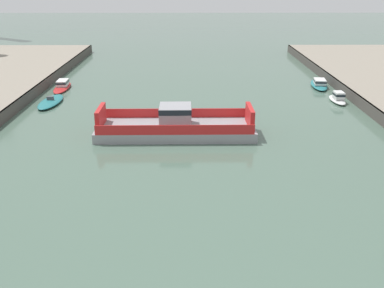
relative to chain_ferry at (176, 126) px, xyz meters
name	(u,v)px	position (x,y,z in m)	size (l,w,h in m)	color
chain_ferry	(176,126)	(0.00, 0.00, 0.00)	(18.10, 6.42, 3.47)	#939399
moored_boat_near_left	(338,98)	(23.10, 13.47, -0.48)	(1.86, 5.13, 1.60)	white
moored_boat_mid_left	(51,102)	(-18.27, 13.00, -0.78)	(2.92, 8.06, 1.07)	#237075
moored_boat_mid_right	(62,86)	(-18.94, 21.83, -0.58)	(2.58, 7.97, 1.33)	red
moored_boat_far_right	(319,84)	(22.97, 22.66, -0.57)	(3.45, 8.00, 1.37)	#237075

